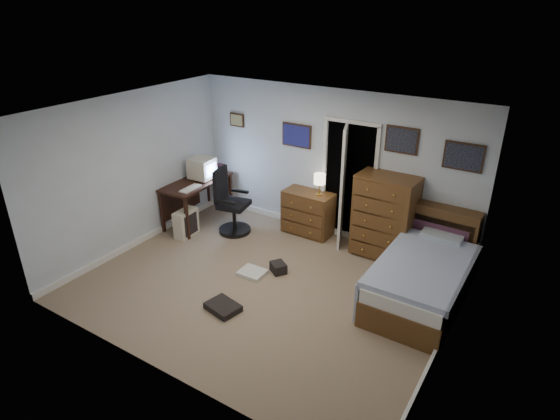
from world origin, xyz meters
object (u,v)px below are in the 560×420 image
object	(u,v)px
office_chair	(231,208)
low_dresser	(308,213)
computer_desk	(193,189)
bed	(422,278)
tall_dresser	(385,217)

from	to	relation	value
office_chair	low_dresser	world-z (taller)	office_chair
computer_desk	bed	size ratio (longest dim) A/B	0.67
office_chair	tall_dresser	size ratio (longest dim) A/B	0.86
low_dresser	tall_dresser	world-z (taller)	tall_dresser
low_dresser	bed	size ratio (longest dim) A/B	0.41
computer_desk	low_dresser	bearing A→B (deg)	15.43
computer_desk	low_dresser	world-z (taller)	computer_desk
computer_desk	office_chair	xyz separation A→B (m)	(0.85, 0.00, -0.17)
computer_desk	bed	distance (m)	4.29
low_dresser	tall_dresser	size ratio (longest dim) A/B	0.64
office_chair	bed	world-z (taller)	office_chair
office_chair	bed	bearing A→B (deg)	-14.62
office_chair	bed	xyz separation A→B (m)	(3.43, -0.22, -0.12)
bed	office_chair	bearing A→B (deg)	176.88
low_dresser	bed	world-z (taller)	low_dresser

